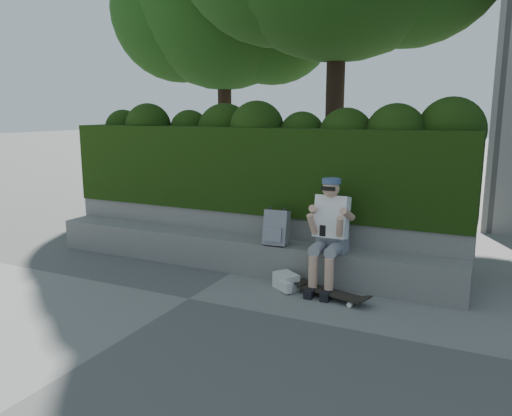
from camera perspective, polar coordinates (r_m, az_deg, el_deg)
The scene contains 8 objects.
ground at distance 6.04m, azimuth -7.67°, elevation -10.23°, with size 80.00×80.00×0.00m, color slate.
bench_ledge at distance 6.99m, azimuth -2.08°, elevation -5.21°, with size 6.00×0.45×0.45m, color gray.
planter_wall at distance 7.35m, azimuth -0.37°, elevation -3.16°, with size 6.00×0.50×0.75m, color gray.
hedge at distance 7.38m, azimuth 0.39°, elevation 4.59°, with size 6.00×1.00×1.20m, color black.
person at distance 6.18m, azimuth 8.44°, elevation -2.44°, with size 0.40×0.76×1.38m.
skateboard at distance 6.02m, azimuth 8.60°, elevation -9.57°, with size 0.88×0.42×0.09m.
backpack_plaid at distance 6.52m, azimuth 2.34°, elevation -2.26°, with size 0.31×0.17×0.46m, color #A6A6AA.
backpack_ground at distance 6.28m, azimuth 3.45°, elevation -8.34°, with size 0.31×0.22×0.20m, color white.
Camera 1 is at (3.12, -4.68, 2.19)m, focal length 35.00 mm.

